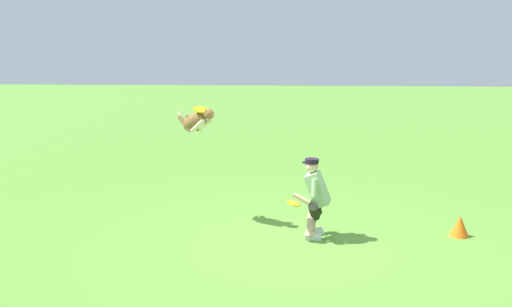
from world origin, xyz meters
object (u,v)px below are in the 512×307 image
person (315,195)px  frisbee_flying (201,110)px  dog (196,122)px  frisbee_held (294,203)px  training_cone (460,226)px

person → frisbee_flying: frisbee_flying is taller
dog → frisbee_flying: size_ratio=3.19×
frisbee_flying → frisbee_held: (-1.59, 0.93, -1.36)m
dog → frisbee_flying: bearing=-4.4°
frisbee_flying → training_cone: 4.69m
dog → frisbee_held: 2.28m
person → dog: size_ratio=1.65×
frisbee_held → training_cone: 2.76m
frisbee_flying → frisbee_held: 2.29m
dog → frisbee_held: bearing=10.6°
person → dog: bearing=-11.5°
training_cone → frisbee_held: bearing=7.3°
person → frisbee_held: person is taller
frisbee_flying → training_cone: (-4.30, 0.58, -1.80)m
person → dog: (2.02, -0.85, 1.05)m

